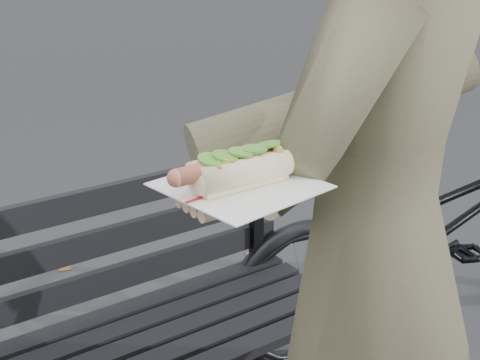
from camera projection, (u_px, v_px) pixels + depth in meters
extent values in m
cylinder|color=black|center=(259.00, 327.00, 2.36)|extent=(0.04, 0.04, 0.45)
cube|color=black|center=(82.00, 346.00, 1.85)|extent=(1.50, 0.07, 0.03)
cube|color=black|center=(70.00, 330.00, 1.92)|extent=(1.50, 0.07, 0.03)
cube|color=black|center=(256.00, 210.00, 2.21)|extent=(0.04, 0.03, 0.42)
cube|color=black|center=(63.00, 294.00, 1.90)|extent=(1.50, 0.02, 0.08)
cube|color=black|center=(58.00, 254.00, 1.86)|extent=(1.50, 0.02, 0.08)
cube|color=black|center=(53.00, 211.00, 1.81)|extent=(1.50, 0.02, 0.08)
imported|color=black|center=(435.00, 226.00, 2.58)|extent=(1.85, 0.95, 0.93)
imported|color=brown|center=(375.00, 255.00, 1.30)|extent=(0.81, 0.67, 1.91)
cylinder|color=brown|center=(335.00, 107.00, 1.11)|extent=(0.51, 0.23, 0.19)
cylinder|color=#D8A384|center=(259.00, 185.00, 0.96)|extent=(0.09, 0.08, 0.07)
ellipsoid|color=#D8A384|center=(240.00, 197.00, 0.93)|extent=(0.10, 0.11, 0.03)
cylinder|color=#D8A384|center=(219.00, 212.00, 0.88)|extent=(0.06, 0.02, 0.02)
cylinder|color=#D8A384|center=(211.00, 207.00, 0.89)|extent=(0.06, 0.02, 0.02)
cylinder|color=#D8A384|center=(203.00, 202.00, 0.91)|extent=(0.06, 0.02, 0.02)
cylinder|color=#D8A384|center=(195.00, 197.00, 0.92)|extent=(0.06, 0.02, 0.02)
cylinder|color=#D8A384|center=(270.00, 207.00, 0.89)|extent=(0.04, 0.05, 0.02)
cube|color=white|center=(240.00, 185.00, 0.92)|extent=(0.21, 0.21, 0.00)
cube|color=#B21E1E|center=(240.00, 184.00, 0.92)|extent=(0.19, 0.03, 0.00)
cylinder|color=#C3654B|center=(240.00, 163.00, 0.91)|extent=(0.20, 0.02, 0.02)
sphere|color=#C3654B|center=(176.00, 178.00, 0.86)|extent=(0.02, 0.02, 0.02)
sphere|color=#C3654B|center=(297.00, 150.00, 0.96)|extent=(0.03, 0.02, 0.02)
sphere|color=#9E6B2D|center=(236.00, 154.00, 0.92)|extent=(0.01, 0.01, 0.01)
sphere|color=#9E6B2D|center=(230.00, 163.00, 0.89)|extent=(0.01, 0.01, 0.01)
sphere|color=#9E6B2D|center=(201.00, 158.00, 0.90)|extent=(0.01, 0.01, 0.01)
sphere|color=#9E6B2D|center=(248.00, 159.00, 0.92)|extent=(0.01, 0.01, 0.01)
sphere|color=#9E6B2D|center=(260.00, 157.00, 0.91)|extent=(0.01, 0.01, 0.01)
sphere|color=#9E6B2D|center=(225.00, 167.00, 0.89)|extent=(0.01, 0.01, 0.01)
sphere|color=#9E6B2D|center=(243.00, 164.00, 0.89)|extent=(0.01, 0.01, 0.01)
sphere|color=#9E6B2D|center=(258.00, 157.00, 0.92)|extent=(0.01, 0.01, 0.01)
sphere|color=#9E6B2D|center=(218.00, 168.00, 0.87)|extent=(0.01, 0.01, 0.01)
sphere|color=#9E6B2D|center=(261.00, 159.00, 0.91)|extent=(0.01, 0.01, 0.01)
sphere|color=#9E6B2D|center=(247.00, 150.00, 0.93)|extent=(0.01, 0.01, 0.01)
sphere|color=#9E6B2D|center=(220.00, 167.00, 0.86)|extent=(0.01, 0.01, 0.01)
sphere|color=#9E6B2D|center=(276.00, 156.00, 0.92)|extent=(0.01, 0.01, 0.01)
sphere|color=#9E6B2D|center=(220.00, 162.00, 0.88)|extent=(0.01, 0.01, 0.01)
sphere|color=#9E6B2D|center=(213.00, 168.00, 0.87)|extent=(0.01, 0.01, 0.01)
sphere|color=#9E6B2D|center=(267.00, 151.00, 0.94)|extent=(0.01, 0.01, 0.01)
sphere|color=#9E6B2D|center=(221.00, 162.00, 0.88)|extent=(0.01, 0.01, 0.01)
sphere|color=#9E6B2D|center=(243.00, 153.00, 0.92)|extent=(0.01, 0.01, 0.01)
sphere|color=#9E6B2D|center=(248.00, 164.00, 0.90)|extent=(0.01, 0.01, 0.01)
sphere|color=#9E6B2D|center=(260.00, 156.00, 0.92)|extent=(0.01, 0.01, 0.01)
sphere|color=#9E6B2D|center=(223.00, 169.00, 0.88)|extent=(0.01, 0.01, 0.01)
sphere|color=#9E6B2D|center=(265.00, 149.00, 0.94)|extent=(0.01, 0.01, 0.01)
sphere|color=#9E6B2D|center=(278.00, 150.00, 0.92)|extent=(0.01, 0.01, 0.01)
sphere|color=#9E6B2D|center=(215.00, 167.00, 0.88)|extent=(0.01, 0.01, 0.01)
sphere|color=#9E6B2D|center=(258.00, 159.00, 0.91)|extent=(0.01, 0.01, 0.01)
sphere|color=#9E6B2D|center=(245.00, 150.00, 0.94)|extent=(0.01, 0.01, 0.01)
sphere|color=#9E6B2D|center=(225.00, 163.00, 0.88)|extent=(0.01, 0.01, 0.01)
sphere|color=#9E6B2D|center=(235.00, 154.00, 0.92)|extent=(0.01, 0.01, 0.01)
cylinder|color=#539A2A|center=(211.00, 159.00, 0.88)|extent=(0.04, 0.04, 0.01)
cylinder|color=#539A2A|center=(225.00, 156.00, 0.89)|extent=(0.04, 0.04, 0.01)
cylinder|color=#539A2A|center=(241.00, 152.00, 0.91)|extent=(0.04, 0.04, 0.01)
cylinder|color=#539A2A|center=(255.00, 149.00, 0.92)|extent=(0.04, 0.04, 0.00)
cylinder|color=#539A2A|center=(268.00, 144.00, 0.93)|extent=(0.04, 0.04, 0.01)
cube|color=brown|center=(253.00, 253.00, 3.36)|extent=(0.08, 0.07, 0.00)
cube|color=brown|center=(64.00, 267.00, 3.22)|extent=(0.07, 0.09, 0.00)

